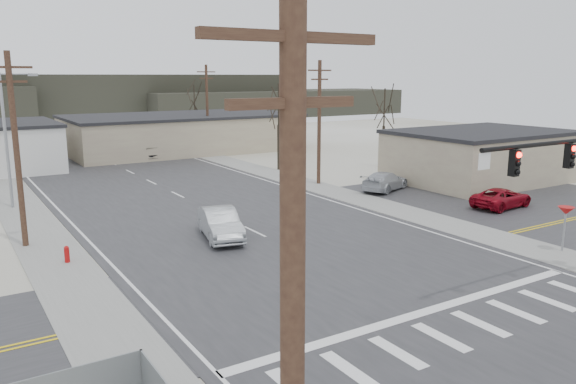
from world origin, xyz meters
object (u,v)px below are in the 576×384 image
Objects in this scene: fire_hydrant at (67,254)px; car_parked_dark_a at (471,182)px; car_far_b at (34,147)px; car_parked_red at (502,198)px; car_parked_silver at (385,181)px; sedan_crossing at (220,223)px; car_far_a at (146,152)px.

car_parked_dark_a reaches higher than fire_hydrant.
car_far_b is 52.13m from car_parked_red.
car_parked_silver is at bearing -44.14° from car_far_b.
sedan_crossing is 22.13m from car_parked_dark_a.
car_parked_red is 1.15× the size of car_parked_dark_a.
car_parked_silver is (-2.80, 8.57, 0.07)m from car_parked_red.
car_parked_dark_a is at bearing -34.06° from car_parked_red.
car_far_a is 28.45m from car_parked_silver.
car_far_b is 0.80× the size of car_parked_red.
car_parked_dark_a is (25.24, -42.09, 0.04)m from car_far_b.
car_parked_red is 5.70m from car_parked_dark_a.
car_far_a is at bearing -33.14° from car_far_b.
car_parked_red is at bearing -45.68° from car_far_b.
sedan_crossing is 0.97× the size of car_far_a.
fire_hydrant is 30.10m from car_parked_dark_a.
car_parked_dark_a is (30.06, 1.39, 0.28)m from fire_hydrant.
car_parked_dark_a is at bearing -40.23° from car_far_b.
sedan_crossing is at bearing -67.02° from car_far_b.
car_far_b reaches higher than fire_hydrant.
fire_hydrant is 0.21× the size of car_parked_dark_a.
car_parked_dark_a is at bearing -144.99° from car_parked_silver.
car_far_b is at bearing 12.16° from car_parked_dark_a.
car_parked_silver is at bearing 13.45° from car_parked_red.
fire_hydrant is at bearing 77.89° from car_parked_red.
fire_hydrant is at bearing -77.50° from car_far_b.
car_far_b is (-3.17, 43.61, -0.17)m from sedan_crossing.
fire_hydrant is at bearing -167.55° from sedan_crossing.
car_parked_silver is (16.47, 5.13, -0.10)m from sedan_crossing.
car_parked_silver reaches higher than car_parked_red.
car_parked_red is at bearing 131.78° from car_parked_dark_a.
car_parked_red is (22.44, -47.06, -0.00)m from car_far_b.
car_parked_dark_a is (2.80, 4.96, 0.04)m from car_parked_red.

